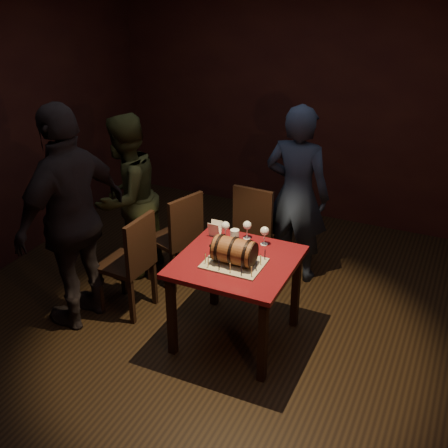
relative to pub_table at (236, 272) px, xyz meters
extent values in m
plane|color=black|center=(-0.11, 0.11, -0.64)|extent=(5.00, 5.00, 0.00)
cube|color=black|center=(-0.11, 2.61, 0.76)|extent=(5.00, 0.04, 2.80)
cube|color=#4C0C12|center=(0.00, 0.00, 0.09)|extent=(0.90, 0.90, 0.04)
cube|color=black|center=(-0.38, -0.38, -0.29)|extent=(0.06, 0.06, 0.71)
cube|color=black|center=(0.38, -0.38, -0.29)|extent=(0.06, 0.06, 0.71)
cube|color=black|center=(-0.38, 0.38, -0.29)|extent=(0.06, 0.06, 0.71)
cube|color=black|center=(0.38, 0.38, -0.29)|extent=(0.06, 0.06, 0.71)
cube|color=#9C957E|center=(0.01, -0.07, 0.12)|extent=(0.45, 0.35, 0.01)
cylinder|color=brown|center=(0.01, -0.07, 0.22)|extent=(0.30, 0.20, 0.20)
cylinder|color=black|center=(-0.10, -0.07, 0.22)|extent=(0.02, 0.22, 0.22)
cylinder|color=black|center=(0.01, -0.07, 0.22)|extent=(0.02, 0.22, 0.22)
cylinder|color=black|center=(0.12, -0.07, 0.22)|extent=(0.02, 0.22, 0.22)
cylinder|color=black|center=(-0.15, -0.07, 0.22)|extent=(0.01, 0.19, 0.19)
cylinder|color=black|center=(0.17, -0.07, 0.22)|extent=(0.01, 0.19, 0.19)
cylinder|color=black|center=(-0.17, -0.07, 0.22)|extent=(0.04, 0.02, 0.02)
sphere|color=black|center=(-0.19, -0.07, 0.22)|extent=(0.03, 0.03, 0.03)
cylinder|color=#F0E08F|center=(-0.14, -0.21, 0.16)|extent=(0.01, 0.01, 0.08)
cylinder|color=black|center=(-0.14, -0.21, 0.21)|extent=(0.00, 0.00, 0.01)
cylinder|color=black|center=(-0.05, -0.21, 0.16)|extent=(0.01, 0.01, 0.08)
cylinder|color=black|center=(-0.05, -0.21, 0.21)|extent=(0.00, 0.00, 0.01)
cylinder|color=#F0E08F|center=(0.04, -0.21, 0.16)|extent=(0.01, 0.01, 0.08)
cylinder|color=black|center=(0.04, -0.21, 0.21)|extent=(0.00, 0.00, 0.01)
cylinder|color=black|center=(0.13, -0.21, 0.16)|extent=(0.01, 0.01, 0.08)
cylinder|color=black|center=(0.13, -0.21, 0.21)|extent=(0.00, 0.00, 0.01)
cylinder|color=#F0E08F|center=(0.21, -0.20, 0.16)|extent=(0.01, 0.01, 0.08)
cylinder|color=black|center=(0.21, -0.20, 0.21)|extent=(0.00, 0.00, 0.01)
cylinder|color=black|center=(0.21, -0.10, 0.16)|extent=(0.01, 0.01, 0.08)
cylinder|color=black|center=(0.21, -0.10, 0.21)|extent=(0.00, 0.00, 0.01)
cylinder|color=#F0E08F|center=(0.21, -0.01, 0.16)|extent=(0.01, 0.01, 0.08)
cylinder|color=black|center=(0.21, -0.01, 0.21)|extent=(0.00, 0.00, 0.01)
cylinder|color=black|center=(0.21, 0.08, 0.16)|extent=(0.01, 0.01, 0.08)
cylinder|color=black|center=(0.21, 0.08, 0.21)|extent=(0.00, 0.00, 0.01)
cylinder|color=#F0E08F|center=(0.11, 0.08, 0.16)|extent=(0.01, 0.01, 0.08)
cylinder|color=black|center=(0.11, 0.08, 0.21)|extent=(0.00, 0.00, 0.01)
cylinder|color=black|center=(0.02, 0.08, 0.16)|extent=(0.01, 0.01, 0.08)
cylinder|color=black|center=(0.02, 0.08, 0.21)|extent=(0.00, 0.00, 0.01)
cylinder|color=#F0E08F|center=(-0.07, 0.08, 0.16)|extent=(0.01, 0.01, 0.08)
cylinder|color=black|center=(-0.07, 0.08, 0.21)|extent=(0.00, 0.00, 0.01)
cylinder|color=black|center=(-0.16, 0.08, 0.16)|extent=(0.01, 0.01, 0.08)
cylinder|color=black|center=(-0.16, 0.08, 0.21)|extent=(0.00, 0.00, 0.01)
cylinder|color=#F0E08F|center=(-0.18, 0.01, 0.16)|extent=(0.01, 0.01, 0.08)
cylinder|color=black|center=(-0.18, 0.01, 0.21)|extent=(0.00, 0.00, 0.01)
cylinder|color=black|center=(-0.18, -0.08, 0.16)|extent=(0.01, 0.01, 0.08)
cylinder|color=black|center=(-0.18, -0.08, 0.21)|extent=(0.00, 0.00, 0.01)
cylinder|color=#F0E08F|center=(-0.18, -0.17, 0.16)|extent=(0.01, 0.01, 0.08)
cylinder|color=black|center=(-0.18, -0.17, 0.21)|extent=(0.00, 0.00, 0.01)
cylinder|color=silver|center=(-0.22, 0.27, 0.11)|extent=(0.06, 0.06, 0.01)
cylinder|color=silver|center=(-0.22, 0.27, 0.16)|extent=(0.01, 0.01, 0.09)
sphere|color=silver|center=(-0.22, 0.27, 0.23)|extent=(0.07, 0.07, 0.07)
sphere|color=#591114|center=(-0.22, 0.27, 0.23)|extent=(0.05, 0.05, 0.05)
cylinder|color=silver|center=(-0.06, 0.36, 0.11)|extent=(0.06, 0.06, 0.01)
cylinder|color=silver|center=(-0.06, 0.36, 0.16)|extent=(0.01, 0.01, 0.09)
sphere|color=silver|center=(-0.06, 0.36, 0.23)|extent=(0.07, 0.07, 0.07)
cylinder|color=silver|center=(0.11, 0.32, 0.11)|extent=(0.06, 0.06, 0.01)
cylinder|color=silver|center=(0.11, 0.32, 0.16)|extent=(0.01, 0.01, 0.09)
sphere|color=silver|center=(0.11, 0.32, 0.23)|extent=(0.07, 0.07, 0.07)
sphere|color=#BF594C|center=(0.11, 0.32, 0.23)|extent=(0.05, 0.05, 0.05)
cylinder|color=silver|center=(-0.10, 0.19, 0.18)|extent=(0.07, 0.07, 0.15)
cylinder|color=#9E5414|center=(-0.10, 0.19, 0.17)|extent=(0.06, 0.06, 0.11)
cylinder|color=white|center=(-0.10, 0.19, 0.23)|extent=(0.06, 0.06, 0.02)
cube|color=black|center=(-0.25, 1.16, -0.19)|extent=(0.42, 0.42, 0.04)
cube|color=black|center=(-0.07, 1.32, -0.43)|extent=(0.04, 0.04, 0.43)
cube|color=black|center=(-0.41, 1.33, -0.43)|extent=(0.04, 0.04, 0.43)
cube|color=black|center=(-0.09, 0.98, -0.43)|extent=(0.04, 0.04, 0.43)
cube|color=black|center=(-0.43, 0.99, -0.43)|extent=(0.04, 0.04, 0.43)
cube|color=black|center=(-0.26, 0.98, 0.06)|extent=(0.40, 0.06, 0.46)
cube|color=black|center=(-0.91, 0.59, -0.19)|extent=(0.51, 0.51, 0.04)
cube|color=black|center=(-1.01, 0.81, -0.43)|extent=(0.04, 0.04, 0.43)
cube|color=black|center=(-1.12, 0.49, -0.43)|extent=(0.04, 0.04, 0.43)
cube|color=black|center=(-0.69, 0.70, -0.43)|extent=(0.04, 0.04, 0.43)
cube|color=black|center=(-0.80, 0.38, -0.43)|extent=(0.04, 0.04, 0.43)
cube|color=black|center=(-0.74, 0.54, 0.06)|extent=(0.17, 0.39, 0.46)
cube|color=black|center=(-1.05, -0.01, -0.19)|extent=(0.42, 0.42, 0.04)
cube|color=black|center=(-1.21, 0.17, -0.43)|extent=(0.04, 0.04, 0.43)
cube|color=black|center=(-1.23, -0.17, -0.43)|extent=(0.04, 0.04, 0.43)
cube|color=black|center=(-0.87, 0.16, -0.43)|extent=(0.04, 0.04, 0.43)
cube|color=black|center=(-0.89, -0.18, -0.43)|extent=(0.04, 0.04, 0.43)
cube|color=black|center=(-0.87, -0.01, 0.06)|extent=(0.06, 0.40, 0.46)
imported|color=#1C2438|center=(0.10, 1.17, 0.22)|extent=(0.65, 0.44, 1.71)
imported|color=#33371B|center=(-1.38, 0.55, 0.16)|extent=(0.66, 0.82, 1.60)
imported|color=black|center=(-1.33, -0.28, 0.32)|extent=(0.61, 1.17, 1.91)
camera|label=1|loc=(1.50, -3.47, 2.29)|focal=45.00mm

